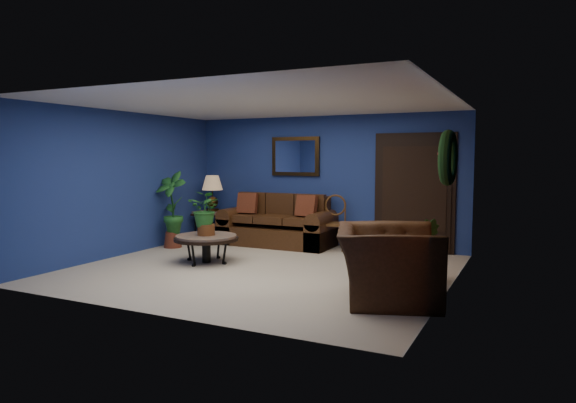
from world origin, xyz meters
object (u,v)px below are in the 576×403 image
at_px(coffee_table, 206,239).
at_px(armchair, 387,264).
at_px(end_table, 213,218).
at_px(table_lamp, 212,189).
at_px(sofa, 278,228).
at_px(side_chair, 335,218).

relative_size(coffee_table, armchair, 0.77).
bearing_deg(coffee_table, end_table, 121.71).
bearing_deg(table_lamp, sofa, 1.25).
relative_size(coffee_table, end_table, 1.60).
height_order(table_lamp, side_chair, table_lamp).
relative_size(side_chair, armchair, 0.75).
bearing_deg(sofa, coffee_table, -97.88).
relative_size(sofa, coffee_table, 2.11).
height_order(coffee_table, table_lamp, table_lamp).
xyz_separation_m(table_lamp, armchair, (4.45, -2.85, -0.62)).
height_order(end_table, armchair, armchair).
bearing_deg(coffee_table, armchair, -14.93).
bearing_deg(armchair, coffee_table, 56.38).
relative_size(table_lamp, armchair, 0.53).
distance_m(end_table, armchair, 5.29).
bearing_deg(armchair, table_lamp, 38.64).
distance_m(end_table, side_chair, 2.67).
bearing_deg(table_lamp, coffee_table, -58.29).
xyz_separation_m(coffee_table, table_lamp, (-1.23, 2.00, 0.66)).
bearing_deg(side_chair, sofa, 168.99).
bearing_deg(sofa, end_table, -178.75).
height_order(side_chair, armchair, side_chair).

